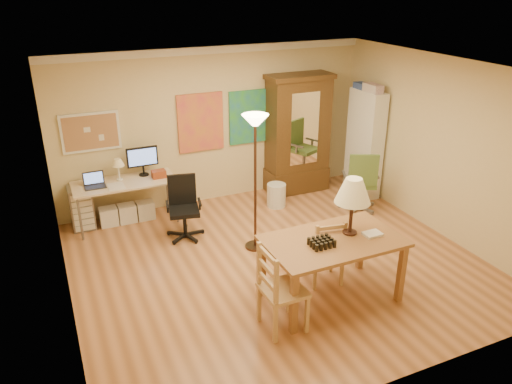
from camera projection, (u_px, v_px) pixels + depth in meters
name	position (u px, v px, depth m)	size (l,w,h in m)	color
floor	(277.00, 263.00, 7.08)	(5.50, 5.50, 0.00)	#945B34
crown_molding	(212.00, 50.00, 8.09)	(5.50, 0.08, 0.12)	white
corkboard	(91.00, 132.00, 7.79)	(0.90, 0.04, 0.62)	#B77B56
art_panel_left	(201.00, 123.00, 8.48)	(0.80, 0.04, 1.00)	gold
art_panel_right	(249.00, 117.00, 8.82)	(0.75, 0.04, 0.95)	teal
dining_table	(340.00, 226.00, 6.00)	(1.66, 1.00, 1.55)	brown
ladder_chair_back	(325.00, 253.00, 6.48)	(0.49, 0.48, 0.93)	#AF7950
ladder_chair_left	(280.00, 291.00, 5.59)	(0.47, 0.50, 1.05)	#AF7950
torchiere_lamp	(255.00, 143.00, 6.85)	(0.37, 0.37, 2.03)	#3A2317
computer_desk	(127.00, 197.00, 8.10)	(1.61, 0.70, 1.21)	tan
office_chair_black	(185.00, 221.00, 7.71)	(0.60, 0.60, 0.97)	black
office_chair_green	(359.00, 195.00, 8.56)	(0.67, 0.67, 1.08)	slate
drawer_cart	(82.00, 207.00, 7.95)	(0.35, 0.42, 0.70)	slate
armoire	(297.00, 142.00, 9.15)	(1.18, 0.56, 2.18)	#3E2611
bookshelf	(365.00, 144.00, 9.00)	(0.29, 0.77, 1.92)	white
wastebin	(276.00, 195.00, 8.75)	(0.33, 0.33, 0.42)	silver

